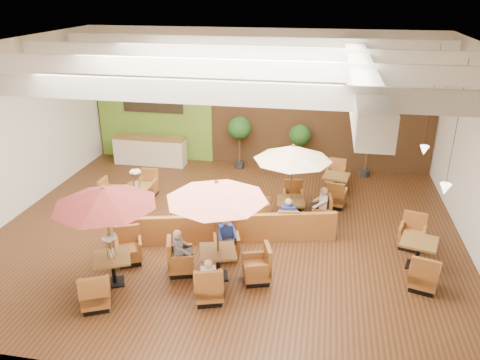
% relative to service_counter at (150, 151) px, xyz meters
% --- Properties ---
extents(room, '(14.04, 14.00, 5.52)m').
position_rel_service_counter_xyz_m(room, '(4.65, -3.88, 3.05)').
color(room, '#381E0F').
rests_on(room, ground).
extents(service_counter, '(3.00, 0.75, 1.18)m').
position_rel_service_counter_xyz_m(service_counter, '(0.00, 0.00, 0.00)').
color(service_counter, beige).
rests_on(service_counter, ground).
extents(booth_divider, '(6.30, 1.76, 0.89)m').
position_rel_service_counter_xyz_m(booth_divider, '(4.54, -5.84, -0.14)').
color(booth_divider, brown).
rests_on(booth_divider, ground).
extents(table_0, '(2.51, 2.85, 2.71)m').
position_rel_service_counter_xyz_m(table_0, '(2.16, -8.34, 1.47)').
color(table_0, brown).
rests_on(table_0, ground).
extents(table_1, '(2.83, 2.83, 2.74)m').
position_rel_service_counter_xyz_m(table_1, '(4.69, -7.59, 1.28)').
color(table_1, brown).
rests_on(table_1, ground).
extents(table_2, '(2.60, 2.60, 2.61)m').
position_rel_service_counter_xyz_m(table_2, '(6.25, -4.16, 1.20)').
color(table_2, brown).
rests_on(table_2, ground).
extents(table_3, '(1.71, 2.55, 1.53)m').
position_rel_service_counter_xyz_m(table_3, '(0.83, -4.09, -0.13)').
color(table_3, brown).
rests_on(table_3, ground).
extents(table_4, '(1.12, 2.84, 1.01)m').
position_rel_service_counter_xyz_m(table_4, '(9.80, -6.15, -0.20)').
color(table_4, brown).
rests_on(table_4, ground).
extents(table_5, '(1.02, 2.70, 0.98)m').
position_rel_service_counter_xyz_m(table_5, '(7.66, -1.84, -0.21)').
color(table_5, brown).
rests_on(table_5, ground).
extents(topiary_0, '(0.93, 0.93, 2.17)m').
position_rel_service_counter_xyz_m(topiary_0, '(3.78, 0.20, 1.03)').
color(topiary_0, black).
rests_on(topiary_0, ground).
extents(topiary_1, '(0.85, 0.85, 1.97)m').
position_rel_service_counter_xyz_m(topiary_1, '(6.20, 0.20, 0.89)').
color(topiary_1, black).
rests_on(topiary_1, ground).
extents(topiary_2, '(0.90, 0.90, 2.09)m').
position_rel_service_counter_xyz_m(topiary_2, '(8.81, 0.20, 0.97)').
color(topiary_2, black).
rests_on(topiary_2, ground).
extents(diner_0, '(0.39, 0.37, 0.71)m').
position_rel_service_counter_xyz_m(diner_0, '(4.69, -8.60, 0.14)').
color(diner_0, silver).
rests_on(diner_0, ground).
extents(diner_1, '(0.41, 0.40, 0.73)m').
position_rel_service_counter_xyz_m(diner_1, '(4.69, -6.59, 0.15)').
color(diner_1, '#243A9D').
rests_on(diner_1, ground).
extents(diner_2, '(0.42, 0.45, 0.81)m').
position_rel_service_counter_xyz_m(diner_2, '(3.69, -7.59, 0.18)').
color(diner_2, slate).
rests_on(diner_2, ground).
extents(diner_3, '(0.42, 0.35, 0.80)m').
position_rel_service_counter_xyz_m(diner_3, '(6.25, -5.11, 0.18)').
color(diner_3, '#243A9D').
rests_on(diner_3, ground).
extents(diner_4, '(0.32, 0.40, 0.81)m').
position_rel_service_counter_xyz_m(diner_4, '(7.20, -4.16, 0.18)').
color(diner_4, silver).
rests_on(diner_4, ground).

